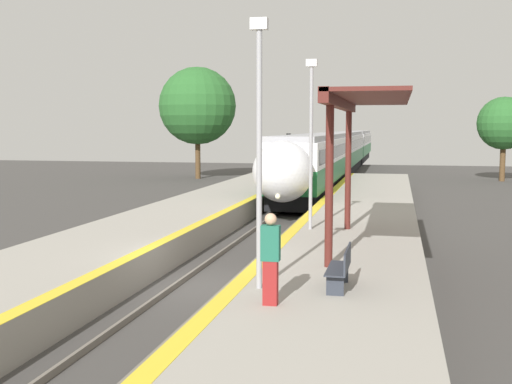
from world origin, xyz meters
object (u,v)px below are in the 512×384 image
at_px(platform_bench, 342,267).
at_px(lamppost_mid, 311,134).
at_px(railway_signal, 288,156).
at_px(train, 341,150).
at_px(person_waiting, 271,257).
at_px(lamppost_near, 259,137).

relative_size(platform_bench, lamppost_mid, 0.27).
xyz_separation_m(platform_bench, railway_signal, (-6.02, 28.79, 1.05)).
bearing_deg(platform_bench, lamppost_mid, 102.38).
bearing_deg(train, person_waiting, -86.65).
xyz_separation_m(person_waiting, lamppost_mid, (-0.49, 9.43, 2.29)).
bearing_deg(lamppost_near, railway_signal, 98.38).
distance_m(train, lamppost_near, 46.36).
bearing_deg(lamppost_mid, platform_bench, -77.62).
xyz_separation_m(person_waiting, railway_signal, (-4.78, 30.33, 0.58)).
xyz_separation_m(railway_signal, lamppost_mid, (4.29, -20.90, 1.71)).
relative_size(lamppost_near, lamppost_mid, 1.00).
bearing_deg(platform_bench, person_waiting, -128.93).
bearing_deg(lamppost_near, lamppost_mid, 90.00).
relative_size(train, person_waiting, 35.71).
height_order(railway_signal, lamppost_near, lamppost_near).
relative_size(person_waiting, lamppost_near, 0.32).
bearing_deg(lamppost_mid, person_waiting, -87.04).
distance_m(platform_bench, person_waiting, 2.03).
bearing_deg(platform_bench, lamppost_near, -169.36).
distance_m(railway_signal, lamppost_near, 29.48).
height_order(platform_bench, person_waiting, person_waiting).
xyz_separation_m(train, person_waiting, (2.78, -47.48, -0.38)).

